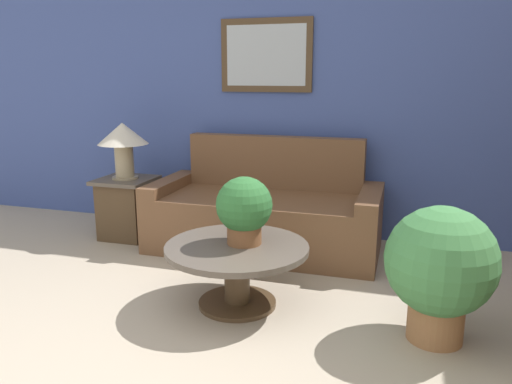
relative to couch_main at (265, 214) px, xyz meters
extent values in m
cube|color=#42569E|center=(0.07, 0.57, 0.98)|extent=(7.82, 0.06, 2.60)
cube|color=#4C3823|center=(-0.15, 0.52, 1.42)|extent=(0.90, 0.03, 0.68)
cube|color=#B2BCC6|center=(-0.15, 0.51, 1.42)|extent=(0.78, 0.01, 0.56)
cube|color=brown|center=(0.00, -0.05, -0.07)|extent=(1.69, 0.92, 0.50)
cube|color=brown|center=(0.00, 0.34, 0.43)|extent=(1.69, 0.16, 0.49)
cube|color=brown|center=(-0.93, -0.05, -0.02)|extent=(0.18, 0.92, 0.60)
cube|color=brown|center=(0.93, -0.05, -0.02)|extent=(0.18, 0.92, 0.60)
cylinder|color=#4C3823|center=(0.14, -1.19, -0.30)|extent=(0.54, 0.54, 0.03)
cylinder|color=#4C3823|center=(0.14, -1.19, -0.10)|extent=(0.18, 0.18, 0.37)
cylinder|color=brown|center=(0.14, -1.19, 0.10)|extent=(0.98, 0.98, 0.04)
cube|color=#4C3823|center=(-1.38, -0.09, -0.04)|extent=(0.44, 0.44, 0.55)
cube|color=brown|center=(-1.38, -0.09, 0.25)|extent=(0.51, 0.51, 0.03)
cylinder|color=tan|center=(-1.38, -0.09, 0.28)|extent=(0.25, 0.25, 0.02)
cylinder|color=tan|center=(-1.38, -0.09, 0.44)|extent=(0.18, 0.18, 0.31)
cone|color=beige|center=(-1.38, -0.09, 0.70)|extent=(0.47, 0.47, 0.20)
cylinder|color=brown|center=(0.18, -1.14, 0.18)|extent=(0.24, 0.24, 0.13)
sphere|color=#2D6B33|center=(0.18, -1.14, 0.39)|extent=(0.38, 0.38, 0.38)
cylinder|color=#9E6B42|center=(1.43, -1.28, -0.19)|extent=(0.33, 0.33, 0.26)
sphere|color=#428447|center=(1.43, -1.28, 0.18)|extent=(0.65, 0.65, 0.65)
camera|label=1|loc=(1.19, -4.21, 1.25)|focal=35.00mm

